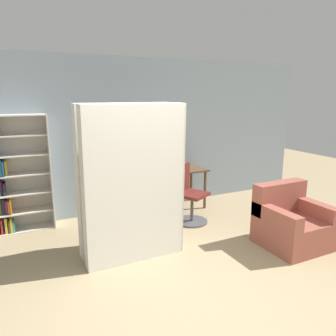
{
  "coord_description": "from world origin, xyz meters",
  "views": [
    {
      "loc": [
        -1.65,
        -2.36,
        2.08
      ],
      "look_at": [
        0.35,
        1.7,
        1.05
      ],
      "focal_mm": 35.0,
      "sensor_mm": 36.0,
      "label": 1
    }
  ],
  "objects": [
    {
      "name": "mattress_far",
      "position": [
        -0.31,
        1.59,
        0.99
      ],
      "size": [
        1.26,
        0.25,
        1.97
      ],
      "color": "silver",
      "rests_on": "ground"
    },
    {
      "name": "wall_back",
      "position": [
        0.0,
        3.12,
        1.35
      ],
      "size": [
        8.0,
        0.06,
        2.7
      ],
      "color": "gray",
      "rests_on": "ground"
    },
    {
      "name": "monitor",
      "position": [
        1.0,
        2.99,
        1.0
      ],
      "size": [
        0.54,
        0.18,
        0.5
      ],
      "color": "black",
      "rests_on": "desk"
    },
    {
      "name": "armchair",
      "position": [
        1.78,
        0.73,
        0.32
      ],
      "size": [
        0.85,
        0.8,
        0.85
      ],
      "color": "#934C3D",
      "rests_on": "ground"
    },
    {
      "name": "office_chair",
      "position": [
        0.93,
        2.08,
        0.39
      ],
      "size": [
        0.59,
        0.59,
        0.96
      ],
      "color": "#4C4C51",
      "rests_on": "ground"
    },
    {
      "name": "desk",
      "position": [
        1.01,
        2.78,
        0.63
      ],
      "size": [
        1.12,
        0.62,
        0.73
      ],
      "color": "brown",
      "rests_on": "ground"
    },
    {
      "name": "ground_plane",
      "position": [
        0.0,
        0.0,
        0.0
      ],
      "size": [
        16.0,
        16.0,
        0.0
      ],
      "primitive_type": "plane",
      "color": "#9E8966"
    },
    {
      "name": "bookshelf",
      "position": [
        -1.67,
        2.96,
        0.85
      ],
      "size": [
        0.9,
        0.34,
        1.78
      ],
      "color": "beige",
      "rests_on": "ground"
    },
    {
      "name": "mattress_near",
      "position": [
        -0.31,
        1.27,
        0.99
      ],
      "size": [
        1.26,
        0.28,
        1.98
      ],
      "color": "silver",
      "rests_on": "ground"
    }
  ]
}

